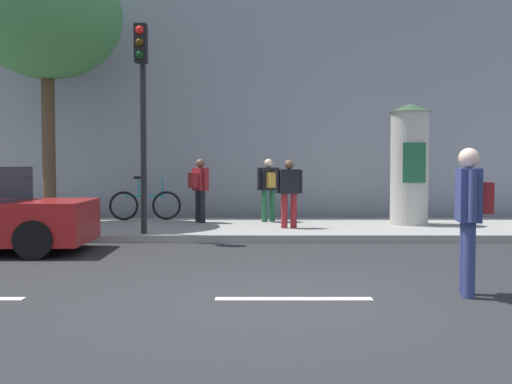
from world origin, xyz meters
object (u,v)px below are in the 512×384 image
(traffic_light, at_px, (141,93))
(pedestrian_near_pole, at_px, (288,189))
(poster_column, at_px, (409,163))
(pedestrian_in_dark_shirt, at_px, (268,184))
(pedestrian_with_bag, at_px, (469,208))
(street_tree, at_px, (46,16))
(pedestrian_in_red_top, at_px, (199,185))
(bicycle_leaning, at_px, (145,204))

(traffic_light, height_order, pedestrian_near_pole, traffic_light)
(poster_column, xyz_separation_m, pedestrian_near_pole, (-2.82, -0.83, -0.56))
(pedestrian_in_dark_shirt, bearing_deg, poster_column, -11.81)
(pedestrian_with_bag, bearing_deg, traffic_light, 132.99)
(street_tree, distance_m, pedestrian_in_red_top, 5.24)
(street_tree, bearing_deg, bicycle_leaning, 23.92)
(pedestrian_with_bag, relative_size, pedestrian_near_pole, 1.17)
(poster_column, distance_m, pedestrian_in_red_top, 4.93)
(pedestrian_in_red_top, height_order, pedestrian_near_pole, pedestrian_in_red_top)
(traffic_light, xyz_separation_m, street_tree, (-2.58, 2.15, 2.01))
(pedestrian_with_bag, height_order, pedestrian_near_pole, pedestrian_with_bag)
(poster_column, distance_m, pedestrian_near_pole, 2.99)
(poster_column, bearing_deg, pedestrian_near_pole, -163.69)
(pedestrian_with_bag, bearing_deg, pedestrian_near_pole, 105.81)
(pedestrian_in_dark_shirt, bearing_deg, pedestrian_in_red_top, -171.19)
(pedestrian_with_bag, distance_m, pedestrian_near_pole, 6.50)
(traffic_light, relative_size, pedestrian_near_pole, 2.78)
(pedestrian_near_pole, xyz_separation_m, bicycle_leaning, (-3.48, 1.91, -0.47))
(pedestrian_with_bag, bearing_deg, pedestrian_in_dark_shirt, 105.68)
(pedestrian_in_red_top, bearing_deg, pedestrian_near_pole, -30.98)
(pedestrian_with_bag, height_order, pedestrian_in_red_top, pedestrian_with_bag)
(poster_column, xyz_separation_m, pedestrian_in_dark_shirt, (-3.23, 0.67, -0.51))
(street_tree, height_order, pedestrian_in_red_top, street_tree)
(street_tree, xyz_separation_m, pedestrian_near_pole, (5.55, -0.99, -3.94))
(traffic_light, xyz_separation_m, bicycle_leaning, (-0.51, 3.07, -2.40))
(pedestrian_with_bag, distance_m, pedestrian_in_dark_shirt, 8.05)
(traffic_light, xyz_separation_m, pedestrian_in_dark_shirt, (2.57, 2.66, -1.89))
(poster_column, distance_m, street_tree, 9.03)
(traffic_light, height_order, bicycle_leaning, traffic_light)
(street_tree, height_order, bicycle_leaning, street_tree)
(pedestrian_in_red_top, bearing_deg, pedestrian_with_bag, -62.87)
(pedestrian_with_bag, xyz_separation_m, pedestrian_near_pole, (-1.77, 6.25, -0.03))
(street_tree, xyz_separation_m, bicycle_leaning, (2.07, 0.92, -4.41))
(traffic_light, xyz_separation_m, pedestrian_with_bag, (4.74, -5.09, -1.90))
(pedestrian_with_bag, bearing_deg, pedestrian_in_red_top, 117.13)
(traffic_light, height_order, pedestrian_in_dark_shirt, traffic_light)
(street_tree, relative_size, pedestrian_in_red_top, 4.15)
(bicycle_leaning, bearing_deg, poster_column, -9.78)
(pedestrian_in_dark_shirt, relative_size, bicycle_leaning, 0.86)
(traffic_light, bearing_deg, poster_column, 18.93)
(traffic_light, relative_size, street_tree, 0.66)
(poster_column, height_order, street_tree, street_tree)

